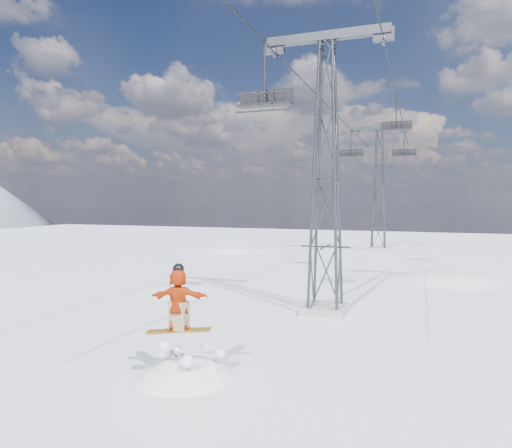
{
  "coord_description": "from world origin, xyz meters",
  "views": [
    {
      "loc": [
        4.45,
        -10.53,
        4.67
      ],
      "look_at": [
        -1.04,
        4.66,
        3.82
      ],
      "focal_mm": 32.0,
      "sensor_mm": 36.0,
      "label": 1
    }
  ],
  "objects_px": {
    "lift_tower_near": "(326,181)",
    "lift_chair_near": "(265,99)",
    "snowboarder_jump": "(185,437)",
    "lift_tower_far": "(379,191)"
  },
  "relations": [
    {
      "from": "lift_tower_far",
      "to": "lift_chair_near",
      "type": "xyz_separation_m",
      "value": [
        -2.2,
        -26.29,
        3.18
      ]
    },
    {
      "from": "lift_tower_near",
      "to": "snowboarder_jump",
      "type": "distance_m",
      "value": 10.96
    },
    {
      "from": "lift_tower_near",
      "to": "lift_chair_near",
      "type": "distance_m",
      "value": 4.08
    },
    {
      "from": "lift_tower_near",
      "to": "snowboarder_jump",
      "type": "relative_size",
      "value": 1.63
    },
    {
      "from": "lift_tower_near",
      "to": "snowboarder_jump",
      "type": "xyz_separation_m",
      "value": [
        -2.14,
        -8.06,
        -7.1
      ]
    },
    {
      "from": "snowboarder_jump",
      "to": "lift_chair_near",
      "type": "relative_size",
      "value": 2.55
    },
    {
      "from": "snowboarder_jump",
      "to": "lift_chair_near",
      "type": "bearing_deg",
      "value": 90.52
    },
    {
      "from": "lift_tower_far",
      "to": "lift_tower_near",
      "type": "bearing_deg",
      "value": -90.0
    },
    {
      "from": "lift_tower_near",
      "to": "lift_chair_near",
      "type": "bearing_deg",
      "value": -149.61
    },
    {
      "from": "lift_tower_near",
      "to": "lift_chair_near",
      "type": "xyz_separation_m",
      "value": [
        -2.2,
        -1.29,
        3.18
      ]
    }
  ]
}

